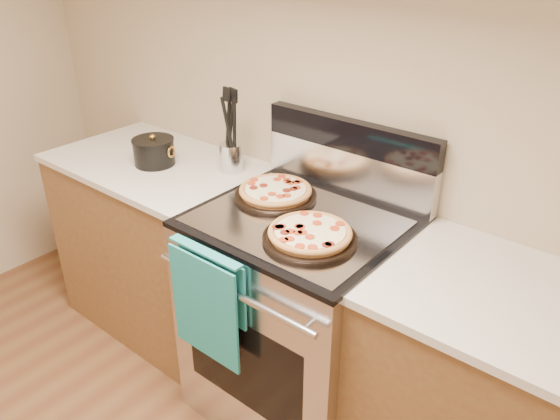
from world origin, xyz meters
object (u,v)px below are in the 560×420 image
Objects in this scene: pepperoni_pizza_back at (276,192)px; utensil_crock at (231,157)px; range_body at (299,319)px; saucepan at (154,153)px; pepperoni_pizza_front at (310,235)px.

utensil_crock is at bearing 163.03° from pepperoni_pizza_back.
saucepan is at bearing 179.50° from range_body.
utensil_crock reaches higher than saucepan.
pepperoni_pizza_back is 0.36m from utensil_crock.
pepperoni_pizza_back is 2.50× the size of utensil_crock.
range_body is 0.53m from pepperoni_pizza_back.
utensil_crock is (-0.65, 0.29, 0.03)m from pepperoni_pizza_front.
pepperoni_pizza_front is 1.76× the size of saucepan.
range_body is 4.91× the size of saucepan.
saucepan is (-0.67, -0.06, 0.02)m from pepperoni_pizza_back.
pepperoni_pizza_front is at bearing -6.96° from saucepan.
pepperoni_pizza_front reaches higher than range_body.
range_body is at bearing -0.50° from saucepan.
utensil_crock is at bearing 161.53° from range_body.
utensil_crock is 0.70× the size of saucepan.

